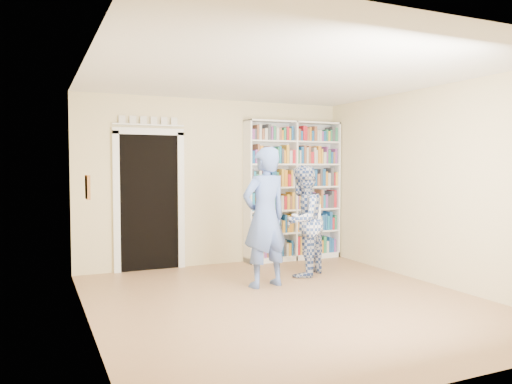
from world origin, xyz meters
TOP-DOWN VIEW (x-y plane):
  - floor at (0.00, 0.00)m, footprint 5.00×5.00m
  - ceiling at (0.00, 0.00)m, footprint 5.00×5.00m
  - wall_back at (0.00, 2.50)m, footprint 4.50×0.00m
  - wall_left at (-2.25, 0.00)m, footprint 0.00×5.00m
  - wall_right at (2.25, 0.00)m, footprint 0.00×5.00m
  - bookshelf at (1.35, 2.34)m, footprint 1.73×0.32m
  - doorway at (-1.10, 2.48)m, footprint 1.10×0.08m
  - wall_art at (-2.23, 0.20)m, footprint 0.03×0.25m
  - man_blue at (0.07, 0.77)m, footprint 0.75×0.56m
  - man_plaid at (0.86, 1.14)m, footprint 1.00×0.96m
  - paper_sheet at (0.98, 0.97)m, footprint 0.19×0.04m

SIDE VIEW (x-z plane):
  - floor at x=0.00m, z-range 0.00..0.00m
  - man_plaid at x=0.86m, z-range 0.00..1.63m
  - paper_sheet at x=0.98m, z-range 0.79..1.06m
  - man_blue at x=0.07m, z-range 0.00..1.87m
  - doorway at x=-1.10m, z-range -0.04..2.39m
  - bookshelf at x=1.35m, z-range 0.01..2.39m
  - wall_back at x=0.00m, z-range -0.90..3.60m
  - wall_left at x=-2.25m, z-range -1.15..3.85m
  - wall_right at x=2.25m, z-range -1.15..3.85m
  - wall_art at x=-2.23m, z-range 1.27..1.52m
  - ceiling at x=0.00m, z-range 2.70..2.70m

